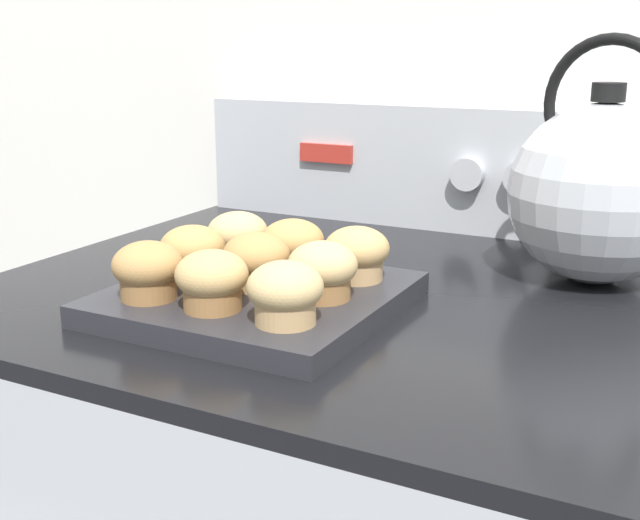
{
  "coord_description": "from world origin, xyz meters",
  "views": [
    {
      "loc": [
        0.38,
        -0.42,
        1.17
      ],
      "look_at": [
        0.01,
        0.29,
        0.95
      ],
      "focal_mm": 45.0,
      "sensor_mm": 36.0,
      "label": 1
    }
  ],
  "objects_px": {
    "muffin_pan": "(257,298)",
    "muffin_r2_c0": "(238,236)",
    "muffin_r2_c1": "(293,245)",
    "muffin_r0_c1": "(212,280)",
    "muffin_r1_c1": "(256,260)",
    "muffin_r0_c2": "(285,293)",
    "muffin_r1_c0": "(193,252)",
    "muffin_r0_c0": "(148,270)",
    "muffin_r2_c2": "(357,253)",
    "tea_kettle": "(601,190)",
    "muffin_r1_c2": "(323,270)"
  },
  "relations": [
    {
      "from": "muffin_r0_c2",
      "to": "muffin_r1_c0",
      "type": "relative_size",
      "value": 1.0
    },
    {
      "from": "muffin_r1_c0",
      "to": "muffin_r2_c2",
      "type": "xyz_separation_m",
      "value": [
        0.15,
        0.07,
        0.0
      ]
    },
    {
      "from": "muffin_r1_c2",
      "to": "muffin_r0_c1",
      "type": "bearing_deg",
      "value": -134.83
    },
    {
      "from": "muffin_r0_c2",
      "to": "muffin_r1_c2",
      "type": "bearing_deg",
      "value": 92.57
    },
    {
      "from": "muffin_r1_c2",
      "to": "tea_kettle",
      "type": "height_order",
      "value": "tea_kettle"
    },
    {
      "from": "muffin_pan",
      "to": "tea_kettle",
      "type": "height_order",
      "value": "tea_kettle"
    },
    {
      "from": "muffin_r0_c0",
      "to": "muffin_r1_c1",
      "type": "distance_m",
      "value": 0.11
    },
    {
      "from": "muffin_r0_c2",
      "to": "muffin_r0_c1",
      "type": "bearing_deg",
      "value": 178.66
    },
    {
      "from": "muffin_r0_c2",
      "to": "muffin_r2_c1",
      "type": "xyz_separation_m",
      "value": [
        -0.08,
        0.15,
        0.0
      ]
    },
    {
      "from": "muffin_r0_c0",
      "to": "muffin_r2_c2",
      "type": "xyz_separation_m",
      "value": [
        0.15,
        0.15,
        0.0
      ]
    },
    {
      "from": "muffin_r0_c1",
      "to": "muffin_r2_c0",
      "type": "bearing_deg",
      "value": 115.19
    },
    {
      "from": "muffin_r0_c2",
      "to": "muffin_r1_c1",
      "type": "height_order",
      "value": "same"
    },
    {
      "from": "muffin_pan",
      "to": "muffin_r1_c0",
      "type": "xyz_separation_m",
      "value": [
        -0.08,
        -0.0,
        0.04
      ]
    },
    {
      "from": "muffin_r0_c0",
      "to": "muffin_r1_c0",
      "type": "relative_size",
      "value": 1.0
    },
    {
      "from": "muffin_r1_c1",
      "to": "muffin_r2_c1",
      "type": "relative_size",
      "value": 1.0
    },
    {
      "from": "muffin_r0_c2",
      "to": "muffin_pan",
      "type": "bearing_deg",
      "value": 135.26
    },
    {
      "from": "muffin_r1_c1",
      "to": "muffin_r2_c0",
      "type": "height_order",
      "value": "same"
    },
    {
      "from": "muffin_r1_c1",
      "to": "muffin_r2_c0",
      "type": "xyz_separation_m",
      "value": [
        -0.07,
        0.08,
        0.0
      ]
    },
    {
      "from": "muffin_r2_c2",
      "to": "tea_kettle",
      "type": "height_order",
      "value": "tea_kettle"
    },
    {
      "from": "muffin_r1_c1",
      "to": "muffin_r1_c2",
      "type": "xyz_separation_m",
      "value": [
        0.08,
        -0.0,
        0.0
      ]
    },
    {
      "from": "muffin_r1_c1",
      "to": "muffin_r1_c2",
      "type": "bearing_deg",
      "value": -1.23
    },
    {
      "from": "muffin_r2_c1",
      "to": "muffin_r2_c0",
      "type": "bearing_deg",
      "value": 175.97
    },
    {
      "from": "muffin_r0_c2",
      "to": "tea_kettle",
      "type": "distance_m",
      "value": 0.4
    },
    {
      "from": "muffin_r1_c1",
      "to": "muffin_pan",
      "type": "bearing_deg",
      "value": -56.06
    },
    {
      "from": "muffin_r1_c0",
      "to": "muffin_r1_c1",
      "type": "height_order",
      "value": "same"
    },
    {
      "from": "muffin_pan",
      "to": "muffin_r1_c1",
      "type": "relative_size",
      "value": 3.96
    },
    {
      "from": "muffin_r0_c0",
      "to": "muffin_r1_c0",
      "type": "height_order",
      "value": "same"
    },
    {
      "from": "muffin_r0_c0",
      "to": "muffin_r2_c2",
      "type": "height_order",
      "value": "same"
    },
    {
      "from": "muffin_pan",
      "to": "muffin_r0_c2",
      "type": "relative_size",
      "value": 3.96
    },
    {
      "from": "muffin_r2_c1",
      "to": "muffin_r0_c1",
      "type": "bearing_deg",
      "value": -90.67
    },
    {
      "from": "muffin_r0_c0",
      "to": "muffin_r1_c2",
      "type": "distance_m",
      "value": 0.17
    },
    {
      "from": "muffin_r1_c0",
      "to": "muffin_r1_c1",
      "type": "xyz_separation_m",
      "value": [
        0.08,
        0.0,
        0.0
      ]
    },
    {
      "from": "muffin_pan",
      "to": "muffin_r1_c1",
      "type": "height_order",
      "value": "muffin_r1_c1"
    },
    {
      "from": "tea_kettle",
      "to": "muffin_r1_c1",
      "type": "bearing_deg",
      "value": -138.11
    },
    {
      "from": "muffin_pan",
      "to": "muffin_r2_c0",
      "type": "distance_m",
      "value": 0.11
    },
    {
      "from": "tea_kettle",
      "to": "muffin_pan",
      "type": "bearing_deg",
      "value": -137.66
    },
    {
      "from": "muffin_r0_c0",
      "to": "muffin_r1_c1",
      "type": "bearing_deg",
      "value": 47.16
    },
    {
      "from": "muffin_r0_c2",
      "to": "muffin_r2_c0",
      "type": "xyz_separation_m",
      "value": [
        -0.15,
        0.15,
        0.0
      ]
    },
    {
      "from": "muffin_r0_c2",
      "to": "muffin_r1_c2",
      "type": "distance_m",
      "value": 0.08
    },
    {
      "from": "tea_kettle",
      "to": "muffin_r2_c0",
      "type": "bearing_deg",
      "value": -153.18
    },
    {
      "from": "muffin_pan",
      "to": "muffin_r0_c2",
      "type": "distance_m",
      "value": 0.12
    },
    {
      "from": "muffin_r0_c1",
      "to": "muffin_r1_c1",
      "type": "height_order",
      "value": "same"
    },
    {
      "from": "muffin_r1_c2",
      "to": "muffin_r2_c2",
      "type": "distance_m",
      "value": 0.07
    },
    {
      "from": "muffin_r0_c2",
      "to": "muffin_r2_c0",
      "type": "bearing_deg",
      "value": 134.21
    },
    {
      "from": "muffin_pan",
      "to": "muffin_r1_c1",
      "type": "distance_m",
      "value": 0.04
    },
    {
      "from": "muffin_r0_c0",
      "to": "tea_kettle",
      "type": "bearing_deg",
      "value": 43.04
    },
    {
      "from": "muffin_r2_c0",
      "to": "tea_kettle",
      "type": "xyz_separation_m",
      "value": [
        0.36,
        0.18,
        0.05
      ]
    },
    {
      "from": "muffin_r1_c0",
      "to": "tea_kettle",
      "type": "relative_size",
      "value": 0.25
    },
    {
      "from": "muffin_r2_c0",
      "to": "muffin_r2_c2",
      "type": "xyz_separation_m",
      "value": [
        0.15,
        -0.01,
        0.0
      ]
    },
    {
      "from": "muffin_r2_c0",
      "to": "muffin_r0_c0",
      "type": "bearing_deg",
      "value": -90.5
    }
  ]
}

